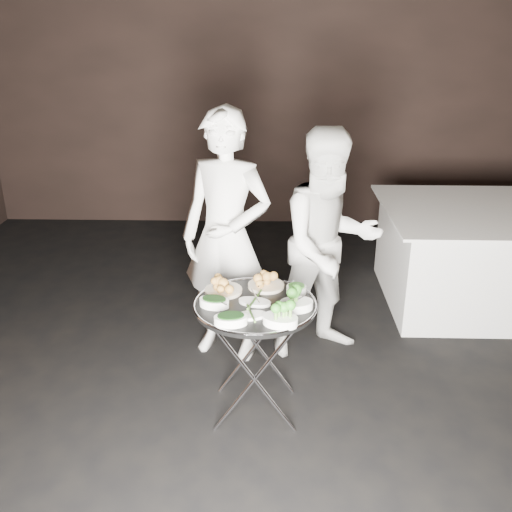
{
  "coord_description": "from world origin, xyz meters",
  "views": [
    {
      "loc": [
        0.14,
        -2.9,
        2.18
      ],
      "look_at": [
        0.06,
        0.09,
        0.95
      ],
      "focal_mm": 40.0,
      "sensor_mm": 36.0,
      "label": 1
    }
  ],
  "objects_px": {
    "serving_tray": "(255,305)",
    "dining_table": "(468,256)",
    "waiter_left": "(226,238)",
    "waiter_right": "(329,245)",
    "tray_stand": "(255,354)"
  },
  "relations": [
    {
      "from": "serving_tray",
      "to": "dining_table",
      "type": "distance_m",
      "value": 2.3
    },
    {
      "from": "waiter_left",
      "to": "dining_table",
      "type": "relative_size",
      "value": 1.21
    },
    {
      "from": "waiter_right",
      "to": "serving_tray",
      "type": "bearing_deg",
      "value": -144.22
    },
    {
      "from": "waiter_left",
      "to": "waiter_right",
      "type": "distance_m",
      "value": 0.69
    },
    {
      "from": "serving_tray",
      "to": "waiter_left",
      "type": "distance_m",
      "value": 0.73
    },
    {
      "from": "waiter_right",
      "to": "dining_table",
      "type": "xyz_separation_m",
      "value": [
        1.22,
        0.78,
        -0.38
      ]
    },
    {
      "from": "tray_stand",
      "to": "waiter_right",
      "type": "xyz_separation_m",
      "value": [
        0.48,
        0.74,
        0.4
      ]
    },
    {
      "from": "serving_tray",
      "to": "waiter_right",
      "type": "bearing_deg",
      "value": 56.96
    },
    {
      "from": "dining_table",
      "to": "tray_stand",
      "type": "bearing_deg",
      "value": -138.24
    },
    {
      "from": "serving_tray",
      "to": "dining_table",
      "type": "xyz_separation_m",
      "value": [
        1.7,
        1.52,
        -0.31
      ]
    },
    {
      "from": "waiter_left",
      "to": "dining_table",
      "type": "xyz_separation_m",
      "value": [
        1.91,
        0.83,
        -0.45
      ]
    },
    {
      "from": "tray_stand",
      "to": "waiter_right",
      "type": "height_order",
      "value": "waiter_right"
    },
    {
      "from": "dining_table",
      "to": "waiter_right",
      "type": "bearing_deg",
      "value": -147.36
    },
    {
      "from": "waiter_left",
      "to": "serving_tray",
      "type": "bearing_deg",
      "value": -53.09
    },
    {
      "from": "tray_stand",
      "to": "serving_tray",
      "type": "height_order",
      "value": "serving_tray"
    }
  ]
}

